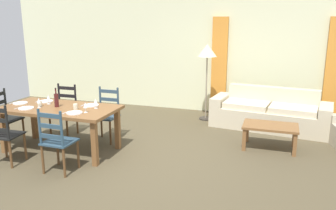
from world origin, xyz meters
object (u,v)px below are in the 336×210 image
dining_chair_head_west (5,118)px  coffee_cup_secondary (40,103)px  dining_chair_far_left (65,110)px  wine_glass_near_right (85,106)px  coffee_table (270,129)px  wine_glass_near_left (39,101)px  wine_glass_far_left (48,98)px  dining_chair_far_right (107,114)px  dining_chair_near_right (57,141)px  dining_chair_near_left (4,134)px  couch (270,114)px  coffee_cup_primary (75,107)px  standing_lamp (207,55)px  dining_table (60,112)px  wine_bottle (56,100)px  wine_glass_far_right (96,102)px

dining_chair_head_west → coffee_cup_secondary: size_ratio=10.67×
dining_chair_far_left → wine_glass_near_right: dining_chair_far_left is taller
dining_chair_head_west → coffee_table: 4.59m
wine_glass_near_left → wine_glass_far_left: size_ratio=1.00×
dining_chair_head_west → dining_chair_far_right: bearing=25.1°
dining_chair_far_right → coffee_table: (2.83, 0.47, -0.12)m
dining_chair_far_right → dining_chair_near_right: bearing=-90.0°
dining_chair_near_left → wine_glass_near_left: bearing=74.5°
wine_glass_near_right → wine_glass_far_left: (-0.88, 0.28, 0.00)m
dining_chair_head_west → wine_glass_near_right: (1.71, -0.12, 0.38)m
wine_glass_near_right → wine_glass_far_left: size_ratio=1.00×
wine_glass_far_left → couch: (3.55, 2.27, -0.57)m
coffee_cup_primary → standing_lamp: bearing=59.3°
dining_chair_near_right → wine_glass_near_right: size_ratio=5.96×
dining_table → wine_glass_near_right: 0.63m
dining_chair_far_right → wine_bottle: size_ratio=3.04×
wine_glass_far_left → wine_glass_near_right: bearing=-17.5°
wine_glass_near_right → coffee_table: wine_glass_near_right is taller
wine_glass_near_left → standing_lamp: size_ratio=0.10×
dining_table → dining_chair_near_left: (-0.47, -0.75, -0.19)m
dining_chair_near_right → dining_chair_near_left: bearing=-180.0°
coffee_table → dining_table: bearing=-160.3°
dining_chair_far_right → dining_chair_head_west: size_ratio=1.00×
dining_chair_near_right → dining_chair_far_right: size_ratio=1.00×
dining_table → wine_bottle: size_ratio=6.01×
dining_chair_far_right → standing_lamp: size_ratio=0.59×
wine_glass_far_right → wine_bottle: bearing=-169.9°
wine_bottle → wine_glass_far_right: (0.66, 0.12, -0.01)m
wine_glass_near_left → coffee_cup_primary: 0.64m
wine_bottle → standing_lamp: 3.27m
coffee_cup_primary → dining_chair_near_left: bearing=-138.7°
standing_lamp → dining_table: bearing=-126.2°
wine_bottle → coffee_cup_secondary: wine_bottle is taller
dining_chair_near_right → dining_chair_far_left: same height
wine_glass_near_left → wine_glass_near_right: size_ratio=1.00×
wine_bottle → wine_glass_far_right: bearing=10.1°
standing_lamp → dining_chair_far_left: bearing=-141.5°
dining_chair_near_left → dining_table: bearing=57.7°
dining_chair_head_west → coffee_table: bearing=15.3°
dining_chair_near_right → wine_bottle: 1.00m
dining_chair_far_left → wine_glass_far_left: (0.13, -0.61, 0.38)m
dining_chair_near_left → dining_chair_head_west: size_ratio=1.00×
wine_glass_near_right → coffee_cup_primary: size_ratio=1.79×
dining_chair_near_left → wine_bottle: 0.95m
dining_chair_head_west → wine_bottle: bearing=2.2°
dining_chair_near_right → coffee_cup_secondary: dining_chair_near_right is taller
dining_table → wine_glass_far_right: wine_glass_far_right is taller
dining_table → wine_glass_far_left: bearing=156.7°
dining_chair_near_left → wine_glass_near_right: size_ratio=5.96×
coffee_cup_secondary → wine_glass_far_left: bearing=73.7°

